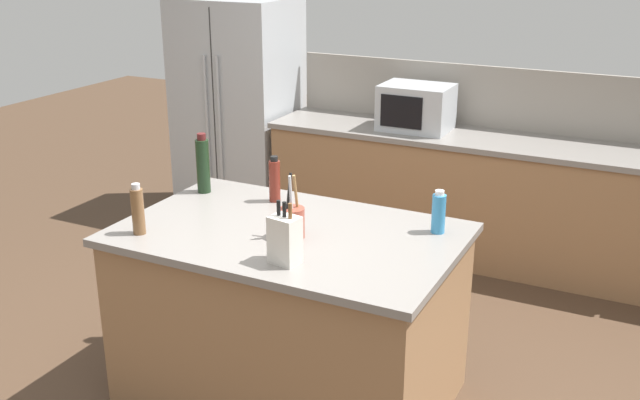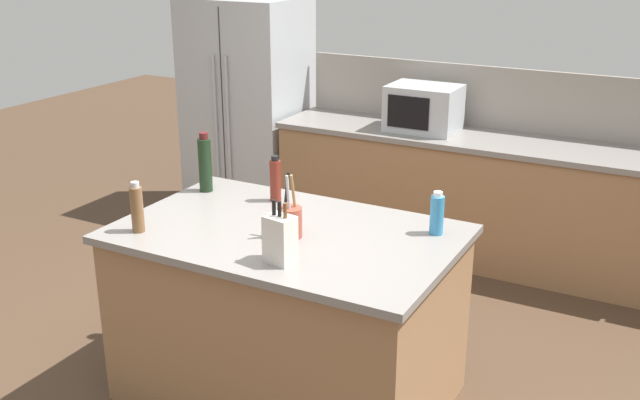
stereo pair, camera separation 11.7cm
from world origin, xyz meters
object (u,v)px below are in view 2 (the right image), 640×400
(dish_soap_bottle, at_px, (437,214))
(vinegar_bottle, at_px, (275,180))
(microwave, at_px, (424,108))
(pepper_grinder, at_px, (137,208))
(utensil_crock, at_px, (290,221))
(refrigerator, at_px, (248,109))
(knife_block, at_px, (280,239))
(wine_bottle, at_px, (205,164))

(dish_soap_bottle, xyz_separation_m, vinegar_bottle, (-0.94, 0.04, 0.02))
(microwave, distance_m, pepper_grinder, 2.61)
(utensil_crock, xyz_separation_m, vinegar_bottle, (-0.33, 0.41, 0.04))
(utensil_crock, bearing_deg, pepper_grinder, -156.97)
(microwave, height_order, utensil_crock, microwave)
(refrigerator, height_order, knife_block, refrigerator)
(knife_block, distance_m, wine_bottle, 1.09)
(microwave, xyz_separation_m, knife_block, (0.29, -2.54, -0.05))
(knife_block, distance_m, vinegar_bottle, 0.82)
(pepper_grinder, relative_size, vinegar_bottle, 1.00)
(utensil_crock, relative_size, vinegar_bottle, 1.24)
(dish_soap_bottle, distance_m, vinegar_bottle, 0.94)
(vinegar_bottle, bearing_deg, utensil_crock, -51.03)
(dish_soap_bottle, bearing_deg, refrigerator, 140.90)
(microwave, xyz_separation_m, pepper_grinder, (-0.52, -2.55, -0.05))
(refrigerator, bearing_deg, knife_block, -53.93)
(refrigerator, bearing_deg, microwave, -1.84)
(microwave, xyz_separation_m, dish_soap_bottle, (0.79, -1.89, -0.07))
(microwave, relative_size, utensil_crock, 1.60)
(microwave, xyz_separation_m, utensil_crock, (0.17, -2.26, -0.09))
(wine_bottle, bearing_deg, vinegar_bottle, 5.85)
(refrigerator, distance_m, pepper_grinder, 2.82)
(knife_block, bearing_deg, microwave, 106.32)
(dish_soap_bottle, bearing_deg, microwave, 112.68)
(vinegar_bottle, height_order, wine_bottle, wine_bottle)
(utensil_crock, height_order, dish_soap_bottle, utensil_crock)
(utensil_crock, relative_size, dish_soap_bottle, 1.47)
(vinegar_bottle, bearing_deg, microwave, 85.19)
(utensil_crock, bearing_deg, vinegar_bottle, 128.97)
(refrigerator, height_order, utensil_crock, refrigerator)
(utensil_crock, bearing_deg, dish_soap_bottle, 31.19)
(refrigerator, bearing_deg, vinegar_bottle, -52.85)
(wine_bottle, bearing_deg, microwave, 72.61)
(refrigerator, height_order, vinegar_bottle, refrigerator)
(utensil_crock, height_order, wine_bottle, wine_bottle)
(refrigerator, height_order, dish_soap_bottle, refrigerator)
(knife_block, xyz_separation_m, pepper_grinder, (-0.81, -0.02, 0.01))
(refrigerator, relative_size, microwave, 3.59)
(pepper_grinder, distance_m, vinegar_bottle, 0.79)
(refrigerator, xyz_separation_m, vinegar_bottle, (1.44, -1.90, 0.14))
(knife_block, relative_size, vinegar_bottle, 1.13)
(dish_soap_bottle, distance_m, wine_bottle, 1.38)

